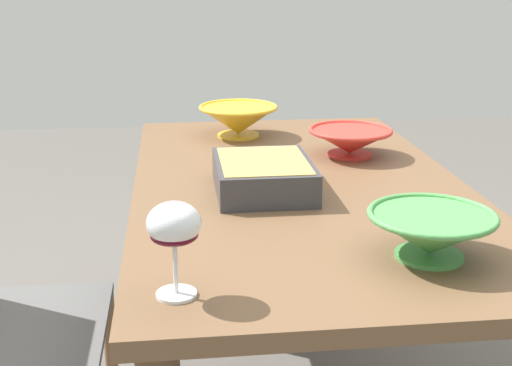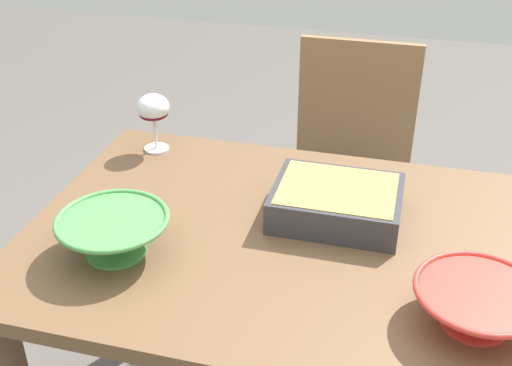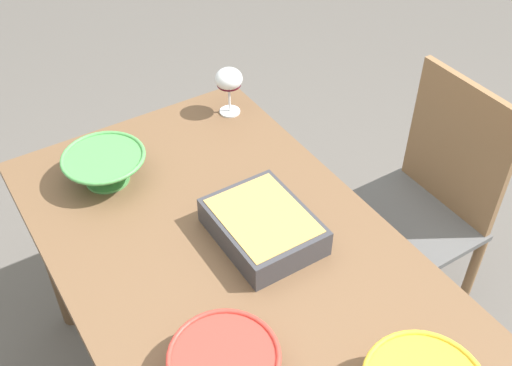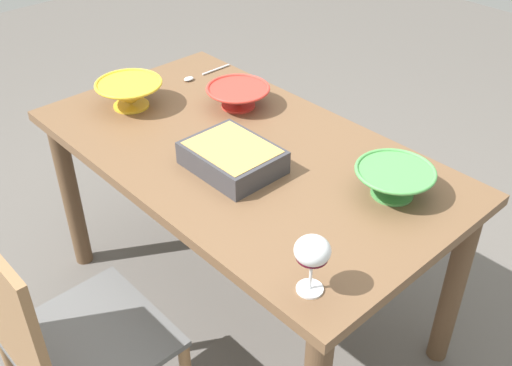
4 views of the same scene
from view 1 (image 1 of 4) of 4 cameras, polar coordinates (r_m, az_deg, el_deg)
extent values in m
cube|color=brown|center=(1.78, 3.53, -0.51)|extent=(1.49, 0.83, 0.04)
cylinder|color=brown|center=(2.60, 8.35, -3.42)|extent=(0.07, 0.07, 0.70)
cylinder|color=brown|center=(2.52, -7.25, -4.10)|extent=(0.07, 0.07, 0.70)
cube|color=#595959|center=(1.82, -18.62, -11.08)|extent=(0.43, 0.41, 0.02)
cylinder|color=olive|center=(2.06, -11.68, -13.88)|extent=(0.04, 0.04, 0.42)
cylinder|color=white|center=(1.19, -6.49, -8.97)|extent=(0.07, 0.07, 0.01)
cylinder|color=white|center=(1.17, -6.57, -6.89)|extent=(0.01, 0.01, 0.09)
ellipsoid|color=white|center=(1.14, -6.70, -3.25)|extent=(0.09, 0.09, 0.07)
ellipsoid|color=#4C0A19|center=(1.15, -6.67, -4.20)|extent=(0.08, 0.08, 0.03)
cube|color=#38383D|center=(1.69, 0.60, 0.54)|extent=(0.29, 0.23, 0.08)
cube|color=tan|center=(1.69, 0.60, 1.54)|extent=(0.26, 0.21, 0.02)
cylinder|color=#4C994C|center=(1.37, 13.89, -5.75)|extent=(0.13, 0.13, 0.01)
cone|color=#4C994C|center=(1.35, 14.02, -4.09)|extent=(0.23, 0.23, 0.08)
torus|color=#4C994C|center=(1.34, 14.14, -2.55)|extent=(0.24, 0.24, 0.01)
cylinder|color=red|center=(2.04, 7.63, 2.32)|extent=(0.13, 0.13, 0.01)
cone|color=red|center=(2.03, 7.67, 3.34)|extent=(0.23, 0.23, 0.07)
torus|color=red|center=(2.03, 7.71, 4.26)|extent=(0.24, 0.24, 0.01)
cylinder|color=yellow|center=(2.26, -1.44, 3.92)|extent=(0.13, 0.13, 0.01)
cone|color=yellow|center=(2.25, -1.45, 5.10)|extent=(0.24, 0.24, 0.09)
torus|color=yellow|center=(2.24, -1.46, 6.18)|extent=(0.25, 0.25, 0.01)
cylinder|color=silver|center=(2.36, 9.17, 4.34)|extent=(0.01, 0.14, 0.01)
ellipsoid|color=silver|center=(2.33, 5.76, 4.36)|extent=(0.03, 0.04, 0.01)
camera|label=2|loc=(2.30, 35.71, 21.60)|focal=44.64mm
camera|label=3|loc=(2.76, 12.64, 30.86)|focal=43.23mm
camera|label=4|loc=(1.06, -82.84, 34.82)|focal=42.01mm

